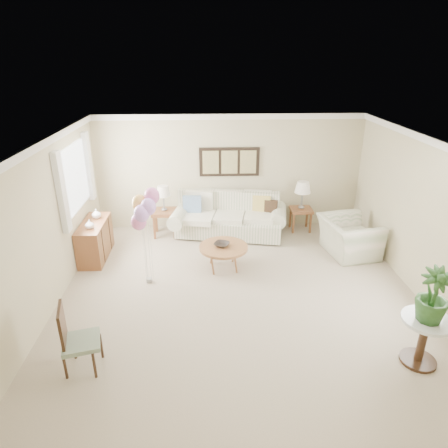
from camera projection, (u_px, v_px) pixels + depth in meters
name	position (u px, v px, depth m)	size (l,w,h in m)	color
ground_plane	(239.00, 294.00, 6.82)	(6.00, 6.00, 0.00)	tan
room_shell	(233.00, 203.00, 6.26)	(6.04, 6.04, 2.60)	beige
wall_art_triptych	(229.00, 162.00, 8.93)	(1.35, 0.06, 0.65)	black
sofa	(229.00, 219.00, 8.96)	(2.71, 1.36, 0.94)	beige
end_table_left	(165.00, 214.00, 8.86)	(0.54, 0.49, 0.59)	brown
end_table_right	(301.00, 212.00, 9.14)	(0.49, 0.44, 0.53)	brown
lamp_left	(163.00, 192.00, 8.65)	(0.32, 0.32, 0.57)	gray
lamp_right	(303.00, 188.00, 8.91)	(0.36, 0.36, 0.63)	gray
coffee_table	(223.00, 248.00, 7.48)	(0.92, 0.92, 0.46)	#A56445
decor_bowl	(222.00, 245.00, 7.45)	(0.28, 0.28, 0.07)	#29231F
armchair	(349.00, 237.00, 8.08)	(1.13, 0.99, 0.74)	beige
side_table	(425.00, 330.00, 5.12)	(0.63, 0.63, 0.69)	silver
potted_plant	(434.00, 296.00, 4.89)	(0.41, 0.41, 0.72)	#21461A
accent_chair	(75.00, 338.00, 5.03)	(0.55, 0.55, 0.93)	gray
credenza	(95.00, 240.00, 7.94)	(0.46, 1.20, 0.74)	brown
vase_white	(89.00, 224.00, 7.50)	(0.17, 0.17, 0.17)	white
vase_sage	(96.00, 214.00, 7.98)	(0.18, 0.18, 0.19)	silver
balloon_cluster	(144.00, 209.00, 6.61)	(0.48, 0.50, 1.74)	gray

